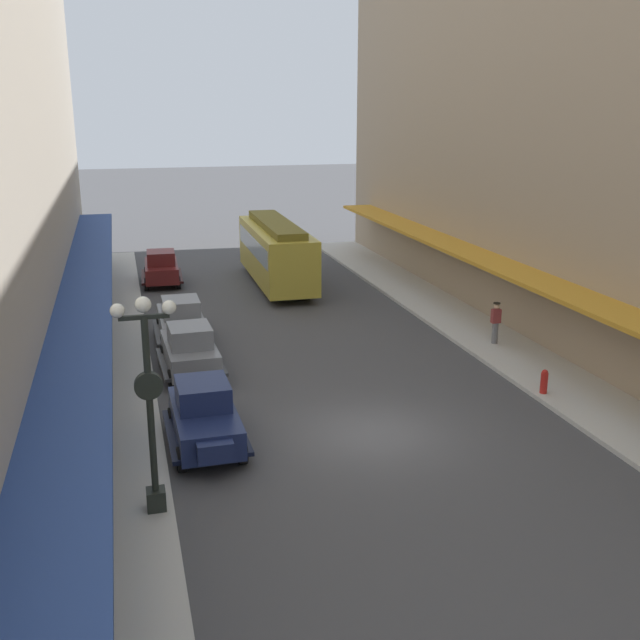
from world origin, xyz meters
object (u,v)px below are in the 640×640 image
object	(u,v)px
fire_hydrant	(544,381)
parked_car_1	(190,348)
pedestrian_1	(87,305)
parked_car_0	(161,267)
lamp_post_with_clock	(149,397)
streetcar	(276,250)
pedestrian_0	(496,322)
parked_car_2	(205,414)
parked_car_3	(181,319)

from	to	relation	value
fire_hydrant	parked_car_1	bearing A→B (deg)	154.10
fire_hydrant	pedestrian_1	bearing A→B (deg)	140.03
parked_car_0	lamp_post_with_clock	xyz separation A→B (m)	(-1.62, -24.01, 2.04)
streetcar	pedestrian_0	bearing A→B (deg)	-63.89
parked_car_1	parked_car_2	bearing A→B (deg)	-91.69
parked_car_0	parked_car_1	bearing A→B (deg)	-89.56
parked_car_3	pedestrian_1	world-z (taller)	parked_car_3
parked_car_3	pedestrian_1	distance (m)	4.87
pedestrian_0	lamp_post_with_clock	bearing A→B (deg)	-145.39
parked_car_1	parked_car_2	size ratio (longest dim) A/B	1.01
parked_car_0	fire_hydrant	world-z (taller)	parked_car_0
parked_car_0	pedestrian_1	distance (m)	8.28
lamp_post_with_clock	parked_car_2	bearing A→B (deg)	65.84
parked_car_1	parked_car_3	world-z (taller)	same
parked_car_0	pedestrian_0	distance (m)	18.92
parked_car_3	streetcar	bearing A→B (deg)	56.34
pedestrian_0	pedestrian_1	size ratio (longest dim) A/B	1.00
pedestrian_1	parked_car_0	bearing A→B (deg)	64.05
parked_car_0	pedestrian_1	bearing A→B (deg)	-115.95
parked_car_0	parked_car_3	bearing A→B (deg)	-89.26
lamp_post_with_clock	fire_hydrant	distance (m)	13.64
parked_car_3	streetcar	xyz separation A→B (m)	(5.78, 8.68, 0.96)
lamp_post_with_clock	pedestrian_0	world-z (taller)	lamp_post_with_clock
parked_car_2	pedestrian_1	xyz separation A→B (m)	(-3.55, 13.10, 0.07)
streetcar	pedestrian_1	bearing A→B (deg)	-149.67
parked_car_2	parked_car_3	world-z (taller)	same
parked_car_1	pedestrian_1	distance (m)	7.95
pedestrian_1	lamp_post_with_clock	bearing A→B (deg)	-83.11
fire_hydrant	pedestrian_1	xyz separation A→B (m)	(-14.75, 12.37, 0.45)
parked_car_1	streetcar	world-z (taller)	streetcar
parked_car_2	streetcar	distance (m)	19.64
parked_car_0	parked_car_3	xyz separation A→B (m)	(0.14, -10.54, 0.00)
parked_car_0	parked_car_2	bearing A→B (deg)	-90.19
streetcar	fire_hydrant	bearing A→B (deg)	-73.80
parked_car_3	streetcar	distance (m)	10.47
parked_car_2	parked_car_3	xyz separation A→B (m)	(0.21, 10.01, 0.00)
pedestrian_0	pedestrian_1	distance (m)	17.26
parked_car_1	fire_hydrant	size ratio (longest dim) A/B	5.24
streetcar	parked_car_0	bearing A→B (deg)	162.49
pedestrian_0	parked_car_3	bearing A→B (deg)	161.61
streetcar	fire_hydrant	size ratio (longest dim) A/B	11.75
pedestrian_0	streetcar	bearing A→B (deg)	116.11
streetcar	pedestrian_0	world-z (taller)	streetcar
parked_car_0	lamp_post_with_clock	bearing A→B (deg)	-93.86
pedestrian_1	fire_hydrant	bearing A→B (deg)	-39.97
pedestrian_0	pedestrian_1	bearing A→B (deg)	155.78
parked_car_2	lamp_post_with_clock	size ratio (longest dim) A/B	0.83
parked_car_1	pedestrian_1	world-z (taller)	parked_car_1
parked_car_2	pedestrian_0	size ratio (longest dim) A/B	2.56
lamp_post_with_clock	fire_hydrant	xyz separation A→B (m)	(12.75, 4.20, -2.42)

